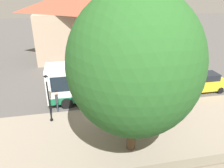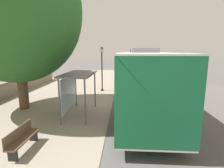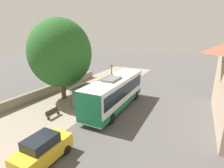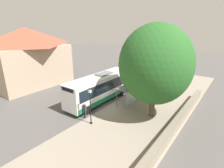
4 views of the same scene
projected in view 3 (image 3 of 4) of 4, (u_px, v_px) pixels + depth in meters
name	position (u px, v px, depth m)	size (l,w,h in m)	color
ground_plane	(106.00, 102.00, 21.54)	(120.00, 120.00, 0.00)	#514F4C
sidewalk_plaza	(76.00, 96.00, 23.45)	(9.00, 44.00, 0.02)	gray
stone_wall	(53.00, 88.00, 25.02)	(0.60, 20.00, 1.16)	gray
bus	(115.00, 92.00, 19.32)	(2.72, 10.73, 3.69)	white
bus_shelter	(82.00, 90.00, 19.86)	(1.53, 3.17, 2.38)	#515459
pedestrian	(119.00, 86.00, 24.17)	(0.34, 0.24, 1.81)	#2D3347
bench	(53.00, 113.00, 17.56)	(0.40, 1.66, 0.88)	brown
street_lamp_near	(112.00, 76.00, 24.78)	(0.28, 0.28, 3.94)	black
shade_tree	(60.00, 53.00, 21.07)	(7.53, 7.53, 9.99)	brown
parked_car_behind_bus	(43.00, 150.00, 11.32)	(1.83, 3.93, 1.91)	gold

